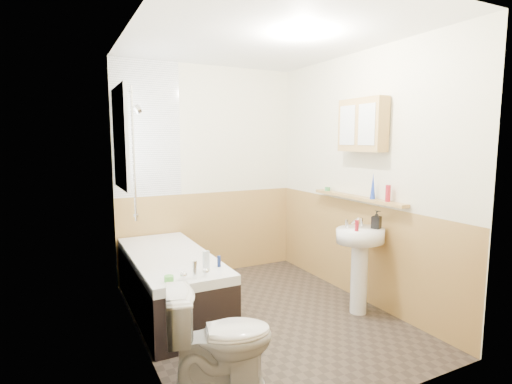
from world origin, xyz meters
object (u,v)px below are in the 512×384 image
sink (360,253)px  pine_shelf (357,198)px  bathtub (171,281)px  toilet (220,339)px  medicine_cabinet (362,125)px

sink → pine_shelf: (0.20, 0.30, 0.47)m
bathtub → pine_shelf: pine_shelf is taller
toilet → pine_shelf: bearing=-52.2°
bathtub → medicine_cabinet: medicine_cabinet is taller
sink → medicine_cabinet: bearing=46.6°
pine_shelf → medicine_cabinet: (-0.03, -0.08, 0.72)m
toilet → medicine_cabinet: (1.77, 0.71, 1.43)m
pine_shelf → toilet: bearing=-156.4°
toilet → pine_shelf: 2.09m
bathtub → medicine_cabinet: size_ratio=3.01×
sink → pine_shelf: bearing=50.7°
bathtub → toilet: bathtub is taller
bathtub → medicine_cabinet: 2.38m
medicine_cabinet → bathtub: bearing=159.8°
sink → pine_shelf: pine_shelf is taller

